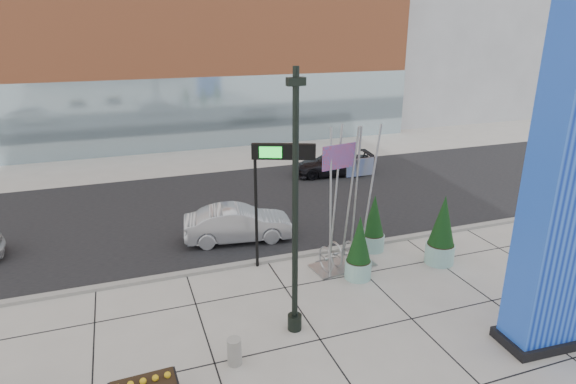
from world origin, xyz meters
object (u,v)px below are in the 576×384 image
object	(u,v)px
public_art_sculpture	(344,232)
overhead_street_sign	(277,160)
car_silver_mid	(238,224)
concrete_bollard	(234,352)
lamp_post	(295,233)

from	to	relation	value
public_art_sculpture	overhead_street_sign	size ratio (longest dim) A/B	1.14
car_silver_mid	concrete_bollard	bearing A→B (deg)	172.97
car_silver_mid	lamp_post	bearing A→B (deg)	-171.81
public_art_sculpture	concrete_bollard	world-z (taller)	public_art_sculpture
concrete_bollard	car_silver_mid	distance (m)	7.64
public_art_sculpture	lamp_post	bearing A→B (deg)	-142.12
lamp_post	car_silver_mid	xyz separation A→B (m)	(-0.03, 6.49, -2.33)
lamp_post	overhead_street_sign	distance (m)	4.26
public_art_sculpture	concrete_bollard	distance (m)	6.44
public_art_sculpture	overhead_street_sign	bearing A→B (deg)	146.80
overhead_street_sign	car_silver_mid	xyz separation A→B (m)	(-0.87, 2.41, -3.23)
public_art_sculpture	overhead_street_sign	distance (m)	3.54
lamp_post	public_art_sculpture	xyz separation A→B (m)	(3.02, 3.01, -1.67)
public_art_sculpture	car_silver_mid	xyz separation A→B (m)	(-3.05, 3.47, -0.66)
public_art_sculpture	concrete_bollard	bearing A→B (deg)	-149.19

